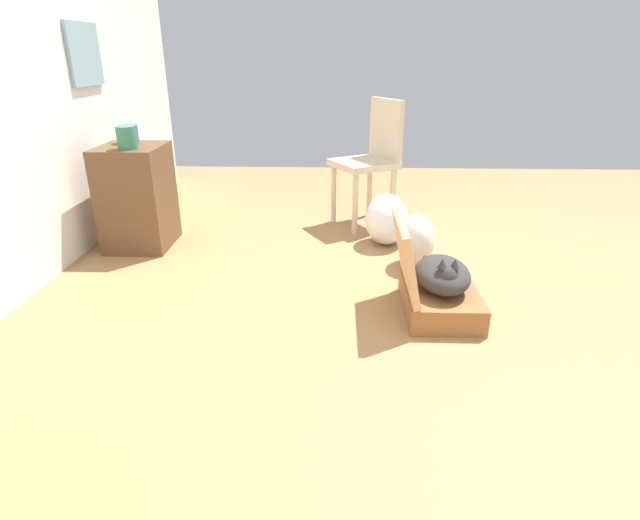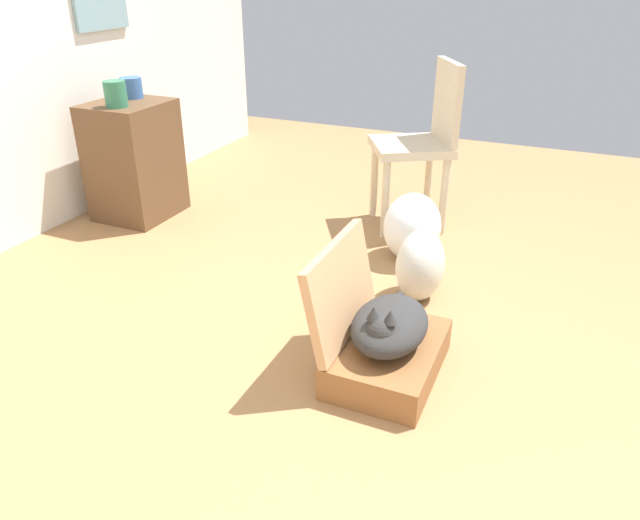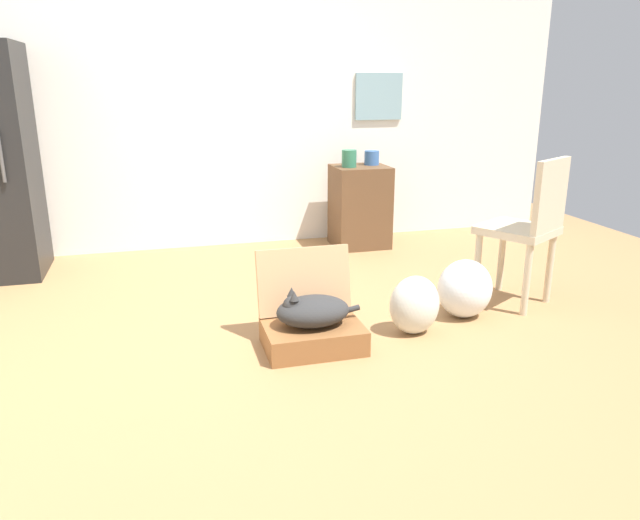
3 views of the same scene
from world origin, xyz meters
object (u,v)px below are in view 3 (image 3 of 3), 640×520
plastic_bag_white (414,305)px  vase_tall (349,158)px  vase_short (372,158)px  cat (312,311)px  chair (528,226)px  suitcase_base (313,337)px  side_table (360,206)px  plastic_bag_clear (465,289)px

plastic_bag_white → vase_tall: 1.97m
vase_short → vase_tall: bearing=-160.9°
cat → chair: chair is taller
suitcase_base → chair: (1.49, 0.29, 0.46)m
suitcase_base → side_table: size_ratio=0.75×
side_table → vase_short: bearing=21.1°
plastic_bag_white → plastic_bag_clear: (0.40, 0.15, 0.01)m
plastic_bag_clear → vase_tall: size_ratio=2.52×
suitcase_base → chair: size_ratio=0.55×
plastic_bag_white → side_table: (0.32, 1.90, 0.18)m
suitcase_base → vase_tall: vase_tall is taller
suitcase_base → chair: chair is taller
suitcase_base → side_table: 2.18m
side_table → plastic_bag_clear: bearing=-87.2°
plastic_bag_white → vase_short: bearing=77.3°
side_table → vase_tall: vase_tall is taller
plastic_bag_clear → vase_short: (0.03, 1.79, 0.58)m
plastic_bag_white → vase_tall: vase_tall is taller
suitcase_base → plastic_bag_white: plastic_bag_white is taller
plastic_bag_clear → vase_tall: bearing=96.7°
vase_tall → plastic_bag_white: bearing=-96.3°
plastic_bag_white → side_table: side_table is taller
side_table → chair: (0.55, -1.65, 0.18)m
side_table → chair: chair is taller
cat → vase_short: bearing=61.9°
side_table → chair: bearing=-71.6°
plastic_bag_clear → side_table: (-0.08, 1.75, 0.17)m
cat → suitcase_base: bearing=-3.3°
suitcase_base → vase_short: bearing=62.1°
vase_tall → suitcase_base: bearing=-113.3°
chair → side_table: bearing=-101.8°
chair → vase_short: bearing=-105.9°
cat → vase_tall: size_ratio=3.32×
cat → chair: 1.56m
plastic_bag_white → cat: bearing=-175.9°
cat → plastic_bag_white: cat is taller
suitcase_base → vase_tall: bearing=66.7°
plastic_bag_white → plastic_bag_clear: plastic_bag_clear is taller
vase_tall → chair: size_ratio=0.15×
plastic_bag_clear → side_table: size_ratio=0.52×
suitcase_base → plastic_bag_white: size_ratio=1.53×
side_table → vase_tall: (-0.12, -0.04, 0.43)m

